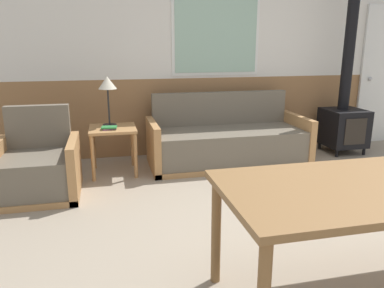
% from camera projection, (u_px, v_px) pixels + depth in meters
% --- Properties ---
extents(ground_plane, '(16.00, 16.00, 0.00)m').
position_uv_depth(ground_plane, '(326.00, 239.00, 2.90)').
color(ground_plane, gray).
extents(wall_back, '(7.20, 0.09, 2.70)m').
position_uv_depth(wall_back, '(225.00, 52.00, 5.01)').
color(wall_back, '#996B42').
rests_on(wall_back, ground_plane).
extents(couch, '(1.96, 0.82, 0.86)m').
position_uv_depth(couch, '(227.00, 143.00, 4.69)').
color(couch, '#B27F4C').
rests_on(couch, ground_plane).
extents(armchair, '(0.79, 0.76, 0.86)m').
position_uv_depth(armchair, '(37.00, 170.00, 3.69)').
color(armchair, '#B27F4C').
rests_on(armchair, ground_plane).
extents(side_table, '(0.52, 0.52, 0.54)m').
position_uv_depth(side_table, '(113.00, 135.00, 4.28)').
color(side_table, '#B27F4C').
rests_on(side_table, ground_plane).
extents(table_lamp, '(0.21, 0.21, 0.57)m').
position_uv_depth(table_lamp, '(107.00, 86.00, 4.22)').
color(table_lamp, '#262628').
rests_on(table_lamp, side_table).
extents(book_stack, '(0.18, 0.15, 0.03)m').
position_uv_depth(book_stack, '(109.00, 128.00, 4.16)').
color(book_stack, '#994C84').
rests_on(book_stack, side_table).
extents(dining_table, '(1.65, 0.83, 0.73)m').
position_uv_depth(dining_table, '(369.00, 196.00, 2.06)').
color(dining_table, olive).
rests_on(dining_table, ground_plane).
extents(wood_stove, '(0.52, 0.53, 2.40)m').
position_uv_depth(wood_stove, '(345.00, 109.00, 5.11)').
color(wood_stove, black).
rests_on(wood_stove, ground_plane).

